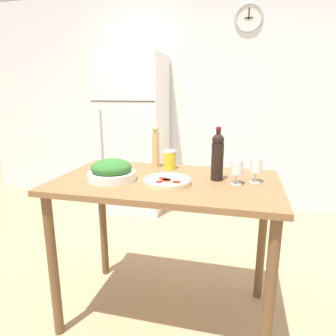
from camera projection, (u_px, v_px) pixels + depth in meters
name	position (u px, v px, depth m)	size (l,w,h in m)	color
ground_plane	(167.00, 312.00, 1.99)	(14.00, 14.00, 0.00)	tan
wall_back	(209.00, 102.00, 3.69)	(6.40, 0.08, 2.60)	silver
refrigerator	(133.00, 135.00, 3.64)	(0.75, 0.67, 1.85)	white
prep_counter	(166.00, 200.00, 1.80)	(1.31, 0.76, 0.93)	brown
wine_bottle	(217.00, 156.00, 1.72)	(0.07, 0.07, 0.31)	black
wine_glass_near	(237.00, 169.00, 1.65)	(0.07, 0.07, 0.14)	silver
wine_glass_far	(256.00, 166.00, 1.69)	(0.07, 0.07, 0.14)	silver
pepper_mill	(156.00, 147.00, 2.04)	(0.05, 0.05, 0.28)	tan
salad_bowl	(112.00, 171.00, 1.74)	(0.28, 0.28, 0.12)	white
homemade_pizza	(167.00, 181.00, 1.68)	(0.27, 0.27, 0.03)	beige
salt_canister	(170.00, 160.00, 2.00)	(0.08, 0.08, 0.13)	yellow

